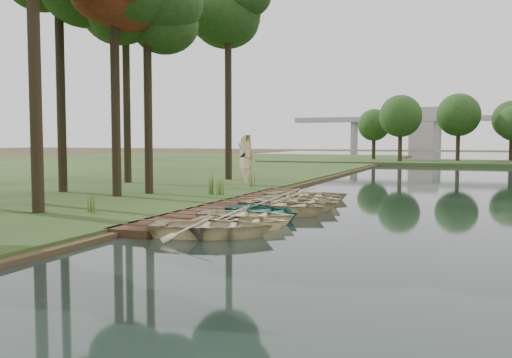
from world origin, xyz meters
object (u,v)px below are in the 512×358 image
(boardwalk, at_px, (229,206))
(stored_rowboat, at_px, (247,180))
(rowboat_1, at_px, (240,219))
(rowboat_2, at_px, (246,213))
(rowboat_0, at_px, (212,224))

(boardwalk, height_order, stored_rowboat, stored_rowboat)
(rowboat_1, xyz_separation_m, stored_rowboat, (-5.61, 14.61, 0.23))
(rowboat_2, bearing_deg, stored_rowboat, 15.41)
(rowboat_0, distance_m, rowboat_1, 1.81)
(stored_rowboat, bearing_deg, rowboat_1, -163.49)
(boardwalk, relative_size, rowboat_1, 4.98)
(rowboat_1, distance_m, stored_rowboat, 15.65)
(boardwalk, distance_m, rowboat_2, 4.55)
(rowboat_0, xyz_separation_m, stored_rowboat, (-5.43, 16.41, 0.17))
(boardwalk, distance_m, rowboat_1, 5.69)
(boardwalk, height_order, rowboat_2, rowboat_2)
(boardwalk, bearing_deg, stored_rowboat, 107.30)
(rowboat_1, relative_size, rowboat_2, 0.90)
(rowboat_1, xyz_separation_m, rowboat_2, (-0.24, 1.17, 0.04))
(rowboat_1, height_order, stored_rowboat, stored_rowboat)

